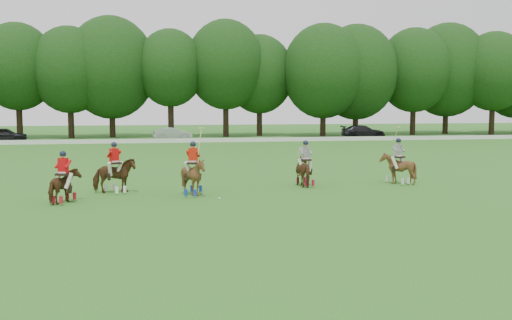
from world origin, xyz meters
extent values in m
plane|color=#22631C|center=(0.00, 0.00, 0.00)|extent=(180.00, 180.00, 0.00)
cylinder|color=black|center=(-17.43, 48.92, 2.49)|extent=(0.70, 0.70, 4.98)
ellipsoid|color=black|center=(-17.43, 48.92, 8.28)|extent=(8.80, 8.80, 10.12)
cylinder|color=black|center=(-11.63, 48.49, 2.32)|extent=(0.70, 0.70, 4.64)
ellipsoid|color=black|center=(-11.63, 48.49, 7.95)|extent=(8.80, 8.80, 10.13)
cylinder|color=black|center=(-6.99, 49.52, 2.16)|extent=(0.70, 0.70, 4.31)
ellipsoid|color=black|center=(-6.99, 49.52, 8.31)|extent=(10.67, 10.67, 12.27)
cylinder|color=black|center=(-0.04, 48.00, 2.62)|extent=(0.70, 0.70, 5.24)
ellipsoid|color=black|center=(-0.04, 48.00, 8.26)|extent=(8.06, 8.06, 9.26)
cylinder|color=black|center=(6.63, 48.24, 2.59)|extent=(0.70, 0.70, 5.19)
ellipsoid|color=black|center=(6.63, 48.24, 8.75)|extent=(9.50, 9.50, 10.92)
cylinder|color=black|center=(11.06, 49.62, 2.24)|extent=(0.70, 0.70, 4.48)
ellipsoid|color=black|center=(11.06, 49.62, 7.71)|extent=(8.60, 8.60, 9.89)
cylinder|color=black|center=(18.54, 46.82, 2.11)|extent=(0.70, 0.70, 4.21)
ellipsoid|color=black|center=(18.54, 46.82, 8.00)|extent=(10.11, 10.11, 11.63)
cylinder|color=black|center=(23.25, 48.17, 2.03)|extent=(0.70, 0.70, 4.07)
ellipsoid|color=black|center=(23.25, 48.17, 7.99)|extent=(10.46, 10.46, 12.03)
cylinder|color=black|center=(31.16, 48.38, 2.40)|extent=(0.70, 0.70, 4.79)
ellipsoid|color=black|center=(31.16, 48.38, 8.35)|extent=(9.47, 9.47, 10.89)
cylinder|color=black|center=(36.59, 49.92, 2.22)|extent=(0.70, 0.70, 4.44)
ellipsoid|color=black|center=(36.59, 49.92, 8.51)|extent=(10.84, 10.84, 12.47)
cylinder|color=black|center=(41.42, 46.74, 2.43)|extent=(0.70, 0.70, 4.86)
ellipsoid|color=black|center=(41.42, 46.74, 8.21)|extent=(8.94, 8.94, 10.28)
cube|color=white|center=(0.00, 38.00, 0.22)|extent=(120.00, 0.10, 0.44)
imported|color=black|center=(-17.58, 42.50, 0.76)|extent=(4.72, 2.54, 1.52)
imported|color=#A7A6AC|center=(-0.06, 42.50, 0.69)|extent=(4.36, 2.00, 1.39)
imported|color=black|center=(22.15, 42.50, 0.75)|extent=(5.36, 2.63, 1.50)
imported|color=#482B13|center=(-5.63, 2.24, 0.67)|extent=(1.30, 1.75, 1.35)
cube|color=black|center=(-5.63, 2.24, 1.17)|extent=(0.62, 0.69, 0.08)
cylinder|color=tan|center=(-5.91, 2.36, 1.09)|extent=(0.11, 0.21, 1.29)
imported|color=#482B13|center=(-3.82, 4.52, 0.78)|extent=(1.99, 1.91, 1.56)
cube|color=black|center=(-3.82, 4.52, 1.35)|extent=(0.66, 0.70, 0.08)
cylinder|color=tan|center=(-3.55, 4.66, 1.27)|extent=(0.13, 0.20, 1.29)
imported|color=#482B13|center=(-0.44, 3.22, 0.82)|extent=(1.68, 1.79, 1.64)
cube|color=black|center=(-0.44, 3.22, 1.42)|extent=(0.58, 0.66, 0.08)
cylinder|color=tan|center=(-0.15, 3.14, 2.34)|extent=(0.24, 0.75, 1.08)
imported|color=#482B13|center=(5.07, 5.19, 0.74)|extent=(1.00, 1.83, 1.48)
cube|color=black|center=(5.07, 5.19, 1.28)|extent=(0.50, 0.61, 0.08)
cylinder|color=tan|center=(4.78, 5.15, 1.20)|extent=(0.06, 0.21, 1.29)
imported|color=#482B13|center=(9.73, 5.03, 0.78)|extent=(1.61, 1.71, 1.56)
cube|color=black|center=(9.73, 5.03, 1.35)|extent=(0.58, 0.66, 0.08)
cylinder|color=tan|center=(9.45, 4.95, 2.27)|extent=(0.25, 0.75, 1.08)
sphere|color=white|center=(0.54, 2.01, 0.04)|extent=(0.09, 0.09, 0.09)
camera|label=1|loc=(-2.07, -21.17, 3.91)|focal=40.00mm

